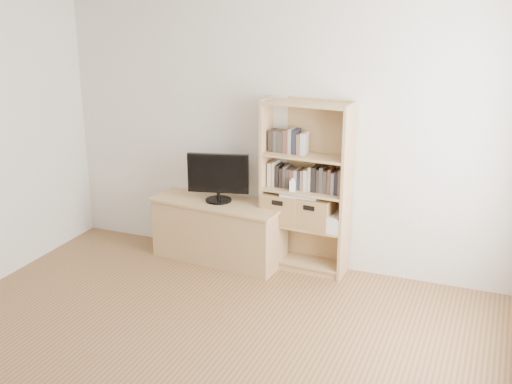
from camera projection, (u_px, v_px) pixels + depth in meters
The scene contains 11 objects.
back_wall at pixel (282, 131), 6.03m from camera, with size 4.50×0.02×2.60m, color silver.
tv_stand at pixel (219, 231), 6.33m from camera, with size 1.28×0.48×0.58m, color tan.
bookshelf at pixel (305, 188), 5.95m from camera, with size 0.82×0.29×1.64m, color tan.
television at pixel (218, 178), 6.16m from camera, with size 0.59×0.05×0.47m, color black.
books_row_mid at pixel (306, 179), 5.94m from camera, with size 0.75×0.15×0.20m, color beige.
books_row_upper at pixel (288, 142), 5.91m from camera, with size 0.37×0.14×0.20m, color beige.
baby_monitor at pixel (293, 186), 5.90m from camera, with size 0.05×0.03×0.10m, color white.
basket_left at pixel (283, 207), 6.10m from camera, with size 0.35×0.29×0.29m, color #9C7746.
basket_right at pixel (314, 212), 5.97m from camera, with size 0.35×0.29×0.29m, color #9C7746.
laptop at pixel (301, 194), 5.97m from camera, with size 0.35×0.24×0.03m, color silver.
magazine_stack at pixel (333, 223), 5.92m from camera, with size 0.19×0.28×0.13m, color beige.
Camera 1 is at (1.99, -3.07, 2.63)m, focal length 45.00 mm.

